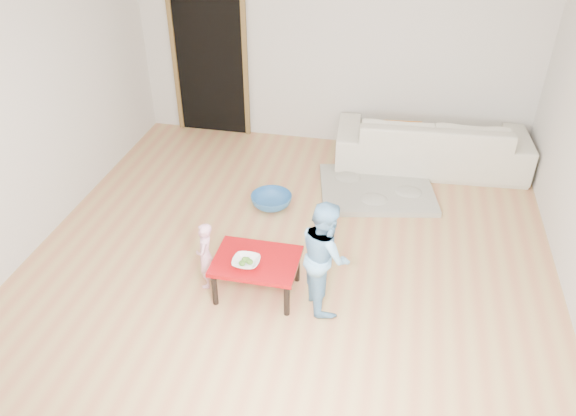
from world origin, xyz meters
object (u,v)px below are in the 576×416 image
(sofa, at_px, (431,141))
(bowl, at_px, (246,262))
(red_table, at_px, (257,276))
(child_blue, at_px, (325,255))
(child_pink, at_px, (205,255))
(basin, at_px, (271,201))

(sofa, xyz_separation_m, bowl, (-1.55, -2.76, 0.07))
(red_table, height_order, child_blue, child_blue)
(child_pink, height_order, basin, child_pink)
(bowl, xyz_separation_m, basin, (-0.13, 1.46, -0.33))
(bowl, bearing_deg, sofa, 60.65)
(sofa, height_order, red_table, sofa)
(child_pink, xyz_separation_m, child_blue, (1.07, -0.01, 0.19))
(child_pink, bearing_deg, bowl, 68.04)
(child_pink, relative_size, basin, 1.46)
(red_table, distance_m, bowl, 0.24)
(child_pink, bearing_deg, sofa, 135.09)
(red_table, bearing_deg, child_blue, -0.36)
(sofa, relative_size, basin, 5.04)
(child_pink, bearing_deg, red_table, 80.32)
(sofa, relative_size, bowl, 9.66)
(sofa, distance_m, bowl, 3.17)
(sofa, xyz_separation_m, basin, (-1.69, -1.30, -0.26))
(sofa, xyz_separation_m, child_pink, (-1.96, -2.67, -0.00))
(child_pink, relative_size, child_blue, 0.63)
(bowl, relative_size, child_pink, 0.36)
(red_table, height_order, child_pink, child_pink)
(basin, bearing_deg, child_pink, -101.20)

